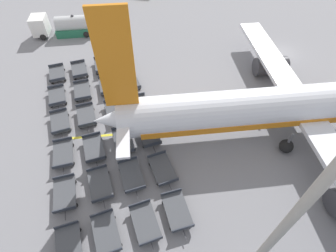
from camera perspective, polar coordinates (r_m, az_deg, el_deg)
The scene contains 28 objects.
ground_plane at distance 40.45m, azimuth 23.39°, elevation 14.42°, with size 500.00×500.00×0.00m, color gray.
airplane at distance 28.41m, azimuth 29.60°, elevation 4.19°, with size 33.35×42.09×13.34m.
fuel_tanker_primary at distance 43.70m, azimuth -21.36°, elevation 19.60°, with size 3.98×8.83×2.88m.
baggage_dolly_row_near_col_a at distance 35.40m, azimuth -23.01°, elevation 10.41°, with size 3.91×2.11×0.92m.
baggage_dolly_row_near_col_b at distance 32.04m, azimuth -23.01°, elevation 5.98°, with size 3.92×2.13×0.92m.
baggage_dolly_row_near_col_c at distance 28.93m, azimuth -22.45°, elevation 0.80°, with size 3.93×2.20×0.92m.
baggage_dolly_row_near_col_d at distance 26.11m, azimuth -21.86°, elevation -5.62°, with size 3.87×1.96×0.92m.
baggage_dolly_row_near_col_e at distance 23.73m, azimuth -21.57°, elevation -13.56°, with size 3.88×1.98×0.92m.
baggage_dolly_row_near_col_f at distance 21.82m, azimuth -20.79°, elevation -23.33°, with size 3.91×2.08×0.92m.
baggage_dolly_row_mid_a_col_a at distance 35.08m, azimuth -18.74°, elevation 11.46°, with size 3.92×2.13×0.92m.
baggage_dolly_row_mid_a_col_b at distance 31.74m, azimuth -18.16°, elevation 7.24°, with size 3.89×2.01×0.92m.
baggage_dolly_row_mid_a_col_c at distance 28.65m, azimuth -17.38°, elevation 2.12°, with size 3.90×2.05×0.92m.
baggage_dolly_row_mid_a_col_d at distance 25.58m, azimuth -15.84°, elevation -4.69°, with size 3.91×2.10×0.92m.
baggage_dolly_row_mid_a_col_e at distance 23.29m, azimuth -14.56°, elevation -12.17°, with size 3.92×2.13×0.92m.
baggage_dolly_row_mid_a_col_f at distance 21.41m, azimuth -13.34°, elevation -21.76°, with size 3.92×2.18×0.92m.
baggage_dolly_row_mid_b_col_a at distance 35.09m, azimuth -14.15°, elevation 12.67°, with size 3.87×1.97×0.92m.
baggage_dolly_row_mid_b_col_b at distance 31.73m, azimuth -13.06°, elevation 8.57°, with size 3.88×1.98×0.92m.
baggage_dolly_row_mid_b_col_c at distance 28.44m, azimuth -11.54°, elevation 3.27°, with size 3.92×2.13×0.92m.
baggage_dolly_row_mid_b_col_d at distance 25.53m, azimuth -9.71°, elevation -3.19°, with size 3.88×1.98×0.92m.
baggage_dolly_row_mid_b_col_e at distance 23.21m, azimuth -7.94°, elevation -10.63°, with size 3.91×2.10×0.92m.
baggage_dolly_row_mid_b_col_f at distance 21.26m, azimuth -4.99°, elevation -20.24°, with size 3.92×2.16×0.92m.
baggage_dolly_row_far_col_a at distance 35.06m, azimuth -9.87°, elevation 13.44°, with size 3.92×2.17×0.92m.
baggage_dolly_row_far_col_b at distance 31.78m, azimuth -8.15°, elevation 9.50°, with size 3.92×2.16×0.92m.
baggage_dolly_row_far_col_c at distance 28.57m, azimuth -6.13°, elevation 4.40°, with size 3.89×2.00×0.92m.
baggage_dolly_row_far_col_d at distance 25.74m, azimuth -4.28°, elevation -1.81°, with size 3.92×2.14×0.92m.
baggage_dolly_row_far_col_e at distance 23.33m, azimuth -1.20°, elevation -9.36°, with size 3.93×2.22×0.92m.
baggage_dolly_row_far_col_f at distance 21.56m, azimuth 1.96°, elevation -17.96°, with size 3.89×2.01×0.92m.
stand_guidance_stripe at distance 27.46m, azimuth 10.01°, elevation 0.02°, with size 3.65×30.56×0.01m.
Camera 1 is at (27.16, -22.11, 20.24)m, focal length 28.00 mm.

